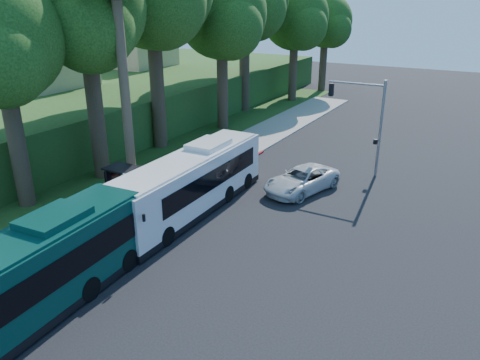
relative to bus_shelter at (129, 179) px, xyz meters
The scene contains 17 objects.
ground 8.00m from the bus_shelter, 21.51° to the left, with size 140.00×140.00×0.00m, color black.
sidewalk 3.35m from the bus_shelter, 90.90° to the left, with size 4.50×70.00×0.12m, color gray.
red_curb 3.07m from the bus_shelter, 26.83° to the right, with size 0.25×30.00×0.13m, color maroon.
grass_verge 9.90m from the bus_shelter, 126.16° to the left, with size 8.00×70.00×0.06m, color #234719.
bus_shelter is the anchor object (origin of this frame).
stop_sign_pole 2.85m from the bus_shelter, 49.08° to the right, with size 0.35×0.06×3.17m.
traffic_signal_pole 17.15m from the bus_shelter, 49.36° to the left, with size 4.10×0.30×7.00m.
hillside_backdrop 26.18m from the bus_shelter, 136.68° to the left, with size 24.00×60.00×8.80m.
tree_0 11.08m from the bus_shelter, 151.08° to the left, with size 8.40×8.00×15.70m.
tree_2 21.25m from the bus_shelter, 103.83° to the left, with size 8.82×8.40×15.12m.
tree_3 29.46m from the bus_shelter, 103.86° to the left, with size 10.08×9.60×17.28m.
tree_4 35.97m from the bus_shelter, 96.78° to the left, with size 8.40×8.00×14.14m.
tree_5 43.55m from the bus_shelter, 94.21° to the left, with size 7.35×7.00×12.86m.
tree_6 10.21m from the bus_shelter, 150.84° to the right, with size 7.56×7.20×13.74m.
white_bus 4.01m from the bus_shelter, 19.78° to the left, with size 3.01×13.05×3.87m.
teal_bus 11.40m from the bus_shelter, 69.13° to the right, with size 3.68×13.31×3.92m.
pickup 11.34m from the bus_shelter, 41.86° to the left, with size 2.67×5.80×1.61m, color silver.
Camera 1 is at (11.99, -22.83, 12.25)m, focal length 35.00 mm.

